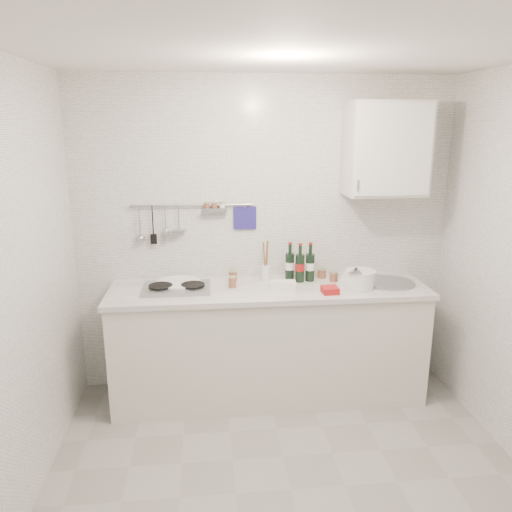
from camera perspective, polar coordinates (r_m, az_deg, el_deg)
The scene contains 17 objects.
floor at distance 3.32m, azimuth 4.01°, elevation -25.08°, with size 3.00×3.00×0.00m, color gray.
ceiling at distance 2.58m, azimuth 5.10°, elevation 23.01°, with size 3.00×3.00×0.00m, color silver.
back_wall at distance 4.03m, azimuth 0.99°, elevation 2.22°, with size 3.00×0.02×2.50m, color silver.
wall_left at distance 2.85m, azimuth -26.81°, elevation -4.82°, with size 0.02×2.80×2.50m, color silver.
counter at distance 4.02m, azimuth 1.53°, elevation -10.17°, with size 2.44×0.64×0.96m.
wall_rail at distance 3.94m, azimuth -7.61°, elevation 4.40°, with size 0.98×0.09×0.34m.
wall_cabinet at distance 3.97m, azimuth 14.63°, elevation 11.76°, with size 0.60×0.38×0.70m.
plate_stack_hob at distance 3.88m, azimuth -8.93°, elevation -3.19°, with size 0.35×0.35×0.04m.
plate_stack_sink at distance 3.91m, azimuth 11.53°, elevation -2.63°, with size 0.31×0.29×0.13m.
wine_bottles at distance 3.96m, azimuth 5.05°, elevation -0.70°, with size 0.23×0.12×0.31m.
butter_dish at distance 3.80m, azimuth 3.08°, elevation -3.31°, with size 0.19×0.10×0.06m, color white.
strawberry_punnet at distance 3.73m, azimuth 8.45°, elevation -3.87°, with size 0.12×0.12×0.05m, color red.
utensil_crock at distance 3.98m, azimuth 1.10°, elevation -1.69°, with size 0.08×0.08×0.33m.
jar_a at distance 3.98m, azimuth -2.64°, elevation -2.26°, with size 0.07×0.07×0.08m.
jar_b at distance 4.09m, azimuth 7.53°, elevation -1.95°, with size 0.07×0.07×0.08m.
jar_c at distance 4.01m, azimuth 8.86°, elevation -2.32°, with size 0.07×0.07×0.08m.
jar_d at distance 3.82m, azimuth -2.70°, elevation -2.96°, with size 0.06×0.06×0.09m.
Camera 1 is at (-0.47, -2.51, 2.13)m, focal length 35.00 mm.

